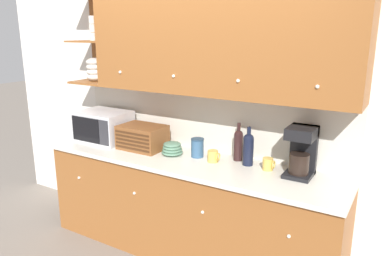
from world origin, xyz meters
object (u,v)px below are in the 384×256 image
(bread_box, at_px, (142,137))
(storage_canister, at_px, (197,148))
(bowl_stack_on_counter, at_px, (172,149))
(mug_blue_second, at_px, (213,156))
(microwave, at_px, (104,126))
(coffee_maker, at_px, (301,151))
(mug, at_px, (268,164))
(second_wine_bottle, at_px, (238,144))
(wine_bottle, at_px, (248,148))

(bread_box, relative_size, storage_canister, 2.53)
(bowl_stack_on_counter, distance_m, storage_canister, 0.23)
(mug_blue_second, bearing_deg, microwave, -179.78)
(microwave, distance_m, coffee_maker, 1.95)
(microwave, relative_size, mug, 5.06)
(coffee_maker, bearing_deg, mug, -174.54)
(microwave, relative_size, coffee_maker, 1.30)
(storage_canister, relative_size, second_wine_bottle, 0.50)
(mug, xyz_separation_m, coffee_maker, (0.25, 0.02, 0.15))
(mug_blue_second, relative_size, mug, 1.03)
(second_wine_bottle, height_order, coffee_maker, coffee_maker)
(bowl_stack_on_counter, bearing_deg, mug, 5.19)
(bowl_stack_on_counter, bearing_deg, second_wine_bottle, 16.73)
(wine_bottle, bearing_deg, coffee_maker, -0.49)
(mug_blue_second, relative_size, coffee_maker, 0.26)
(storage_canister, bearing_deg, coffee_maker, 2.11)
(bowl_stack_on_counter, relative_size, wine_bottle, 0.59)
(second_wine_bottle, xyz_separation_m, coffee_maker, (0.55, -0.07, 0.05))
(mug_blue_second, height_order, mug, same)
(mug, distance_m, coffee_maker, 0.29)
(storage_canister, relative_size, mug_blue_second, 1.62)
(bowl_stack_on_counter, distance_m, wine_bottle, 0.69)
(bread_box, xyz_separation_m, bowl_stack_on_counter, (0.34, -0.01, -0.06))
(microwave, xyz_separation_m, mug_blue_second, (1.23, 0.00, -0.10))
(mug_blue_second, distance_m, coffee_maker, 0.73)
(bowl_stack_on_counter, xyz_separation_m, mug, (0.86, 0.08, -0.01))
(microwave, distance_m, bowl_stack_on_counter, 0.84)
(microwave, bearing_deg, wine_bottle, 3.41)
(bread_box, xyz_separation_m, wine_bottle, (1.02, 0.10, 0.04))
(microwave, height_order, wine_bottle, wine_bottle)
(bowl_stack_on_counter, xyz_separation_m, mug_blue_second, (0.40, 0.02, -0.01))
(microwave, height_order, coffee_maker, coffee_maker)
(microwave, relative_size, mug_blue_second, 4.93)
(second_wine_bottle, bearing_deg, bowl_stack_on_counter, -163.27)
(storage_canister, bearing_deg, bowl_stack_on_counter, -162.53)
(microwave, xyz_separation_m, storage_canister, (1.05, 0.05, -0.07))
(wine_bottle, height_order, coffee_maker, coffee_maker)
(mug, bearing_deg, second_wine_bottle, 163.31)
(microwave, height_order, bread_box, microwave)
(storage_canister, xyz_separation_m, mug_blue_second, (0.18, -0.05, -0.03))
(storage_canister, relative_size, coffee_maker, 0.43)
(bowl_stack_on_counter, xyz_separation_m, wine_bottle, (0.68, 0.11, 0.09))
(second_wine_bottle, bearing_deg, mug, -16.69)
(microwave, distance_m, mug_blue_second, 1.24)
(storage_canister, bearing_deg, wine_bottle, 4.54)
(coffee_maker, bearing_deg, mug_blue_second, -173.42)
(bowl_stack_on_counter, distance_m, mug, 0.87)
(second_wine_bottle, distance_m, coffee_maker, 0.55)
(second_wine_bottle, xyz_separation_m, mug, (0.30, -0.09, -0.10))
(bread_box, distance_m, wine_bottle, 1.02)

